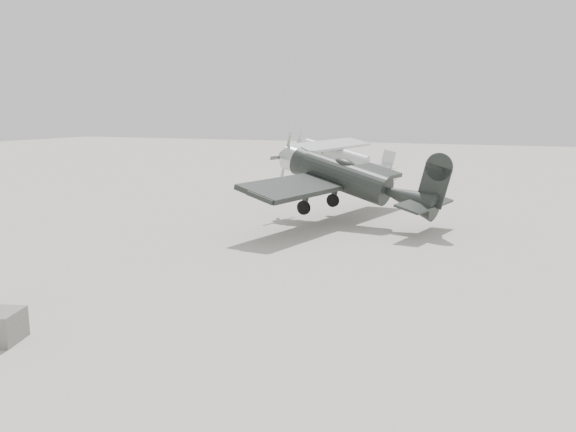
# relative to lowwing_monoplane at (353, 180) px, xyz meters

# --- Properties ---
(ground) EXTENTS (160.00, 160.00, 0.00)m
(ground) POSITION_rel_lowwing_monoplane_xyz_m (-2.62, -6.82, -2.16)
(ground) COLOR #9D988C
(ground) RESTS_ON ground
(lowwing_monoplane) EXTENTS (9.18, 12.71, 4.08)m
(lowwing_monoplane) POSITION_rel_lowwing_monoplane_xyz_m (0.00, 0.00, 0.00)
(lowwing_monoplane) COLOR black
(lowwing_monoplane) RESTS_ON ground
(highwing_monoplane) EXTENTS (8.79, 12.35, 3.49)m
(highwing_monoplane) POSITION_rel_lowwing_monoplane_xyz_m (-6.43, 18.53, 0.02)
(highwing_monoplane) COLOR #A6A9AB
(highwing_monoplane) RESTS_ON ground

